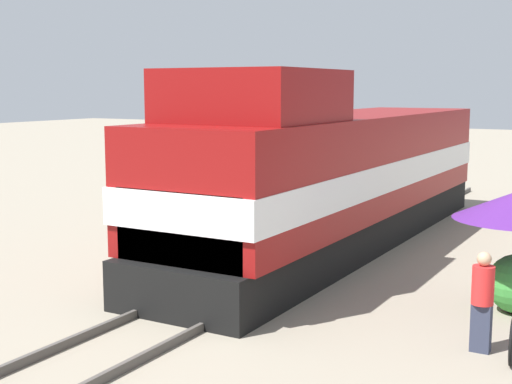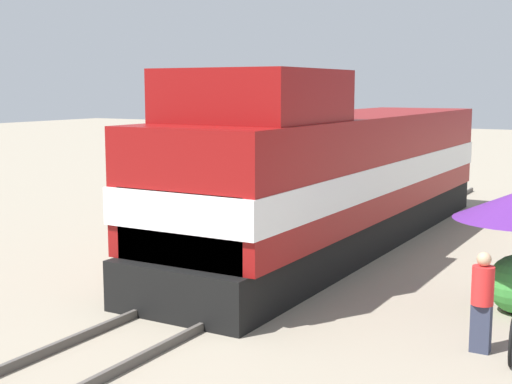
# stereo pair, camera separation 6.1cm
# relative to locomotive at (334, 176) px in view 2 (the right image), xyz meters

# --- Properties ---
(ground_plane) EXTENTS (120.00, 120.00, 0.00)m
(ground_plane) POSITION_rel_locomotive_xyz_m (0.00, -3.62, -1.86)
(ground_plane) COLOR gray
(rail_near) EXTENTS (0.08, 31.12, 0.15)m
(rail_near) POSITION_rel_locomotive_xyz_m (-0.72, -3.62, -1.78)
(rail_near) COLOR #4C4742
(rail_near) RESTS_ON ground_plane
(rail_far) EXTENTS (0.08, 31.12, 0.15)m
(rail_far) POSITION_rel_locomotive_xyz_m (0.72, -3.62, -1.78)
(rail_far) COLOR #4C4742
(rail_far) RESTS_ON ground_plane
(locomotive) EXTENTS (3.21, 15.08, 4.45)m
(locomotive) POSITION_rel_locomotive_xyz_m (0.00, 0.00, 0.00)
(locomotive) COLOR black
(locomotive) RESTS_ON ground_plane
(person_bystander) EXTENTS (0.34, 0.34, 1.60)m
(person_bystander) POSITION_rel_locomotive_xyz_m (5.01, -5.69, -1.00)
(person_bystander) COLOR #2D3347
(person_bystander) RESTS_ON ground_plane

